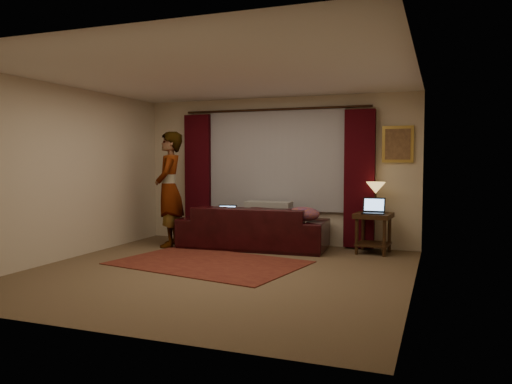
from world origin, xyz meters
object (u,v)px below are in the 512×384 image
(laptop_table, at_px, (373,206))
(person, at_px, (169,189))
(sofa, at_px, (253,219))
(end_table, at_px, (373,233))
(laptop_sofa, at_px, (227,213))
(tiffany_lamp, at_px, (376,197))

(laptop_table, distance_m, person, 3.43)
(sofa, xyz_separation_m, end_table, (1.97, 0.22, -0.18))
(end_table, relative_size, person, 0.33)
(end_table, bearing_deg, laptop_table, -86.68)
(end_table, height_order, laptop_table, laptop_table)
(laptop_sofa, distance_m, end_table, 2.43)
(laptop_sofa, bearing_deg, sofa, 11.97)
(end_table, bearing_deg, tiffany_lamp, 79.88)
(end_table, relative_size, tiffany_lamp, 1.30)
(sofa, height_order, laptop_table, sofa)
(laptop_sofa, height_order, laptop_table, laptop_table)
(laptop_sofa, height_order, person, person)
(laptop_sofa, height_order, end_table, laptop_sofa)
(laptop_sofa, relative_size, person, 0.17)
(laptop_sofa, xyz_separation_m, laptop_table, (2.38, 0.32, 0.16))
(laptop_sofa, bearing_deg, tiffany_lamp, -2.63)
(sofa, bearing_deg, person, 10.11)
(sofa, height_order, end_table, sofa)
(laptop_table, bearing_deg, sofa, -177.46)
(sofa, relative_size, tiffany_lamp, 5.00)
(sofa, relative_size, person, 1.25)
(tiffany_lamp, xyz_separation_m, person, (-3.40, -0.66, 0.10))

